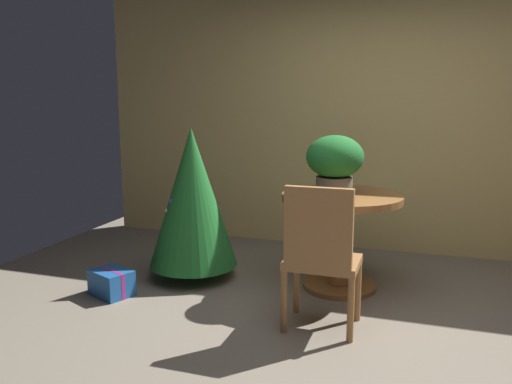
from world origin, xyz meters
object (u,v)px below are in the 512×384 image
wooden_chair_near (320,252)px  gift_box_blue (112,283)px  flower_vase (335,161)px  holiday_tree (192,197)px  round_dining_table (341,225)px

wooden_chair_near → gift_box_blue: size_ratio=2.56×
flower_vase → holiday_tree: 1.22m
wooden_chair_near → gift_box_blue: wooden_chair_near is taller
holiday_tree → gift_box_blue: holiday_tree is taller
round_dining_table → flower_vase: bearing=-146.1°
round_dining_table → wooden_chair_near: size_ratio=0.97×
flower_vase → wooden_chair_near: 0.94m
round_dining_table → flower_vase: (-0.06, -0.04, 0.51)m
holiday_tree → wooden_chair_near: bearing=-29.3°
wooden_chair_near → holiday_tree: 1.41m
wooden_chair_near → holiday_tree: size_ratio=0.76×
gift_box_blue → flower_vase: bearing=22.9°
round_dining_table → wooden_chair_near: 0.84m
flower_vase → holiday_tree: size_ratio=0.36×
round_dining_table → gift_box_blue: size_ratio=2.48×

